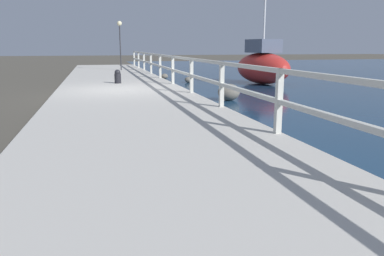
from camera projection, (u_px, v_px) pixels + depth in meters
The scene contains 9 objects.
ground_plane at pixel (122, 96), 12.86m from camera, with size 120.00×120.00×0.00m, color #4C473D.
dock_walkway at pixel (122, 93), 12.84m from camera, with size 4.37×36.00×0.23m.
railing at pixel (181, 67), 13.16m from camera, with size 0.10×32.50×1.09m.
boulder_mid_strip at pixel (189, 80), 17.57m from camera, with size 0.37×0.33×0.28m.
boulder_downstream at pixel (229, 92), 11.76m from camera, with size 0.70×0.63×0.53m.
boulder_far_strip at pixel (165, 76), 19.67m from camera, with size 0.36×0.32×0.27m.
mooring_bollard at pixel (118, 76), 14.89m from camera, with size 0.26×0.26×0.55m.
dock_lamp at pixel (120, 32), 22.91m from camera, with size 0.30×0.30×2.96m.
sailboat_red at pixel (263, 66), 16.89m from camera, with size 2.22×3.61×5.23m.
Camera 1 is at (-0.86, -13.00, 1.67)m, focal length 35.00 mm.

